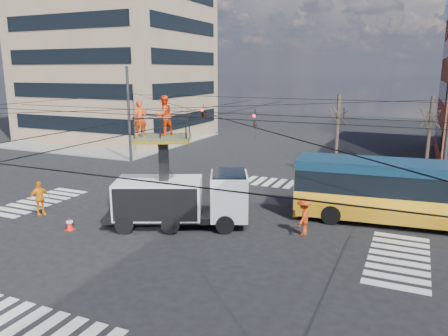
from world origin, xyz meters
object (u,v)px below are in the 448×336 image
(utility_truck, at_px, (181,185))
(flagger, at_px, (304,217))
(worker_ground, at_px, (39,198))
(traffic_cone, at_px, (70,224))
(city_bus, at_px, (426,193))

(utility_truck, bearing_deg, flagger, -12.99)
(utility_truck, distance_m, flagger, 6.17)
(utility_truck, distance_m, worker_ground, 8.00)
(traffic_cone, xyz_separation_m, flagger, (10.60, 3.97, 0.58))
(worker_ground, relative_size, flagger, 1.04)
(worker_ground, height_order, flagger, worker_ground)
(utility_truck, height_order, city_bus, utility_truck)
(city_bus, relative_size, flagger, 7.18)
(city_bus, bearing_deg, worker_ground, -166.91)
(utility_truck, xyz_separation_m, worker_ground, (-7.73, -1.70, -1.15))
(traffic_cone, bearing_deg, utility_truck, 31.15)
(flagger, bearing_deg, worker_ground, -75.74)
(traffic_cone, relative_size, worker_ground, 0.35)
(city_bus, bearing_deg, traffic_cone, -160.17)
(worker_ground, bearing_deg, traffic_cone, -87.84)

